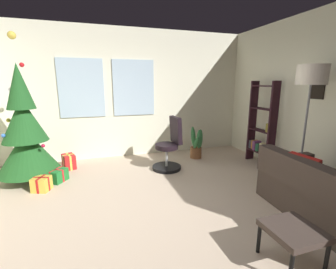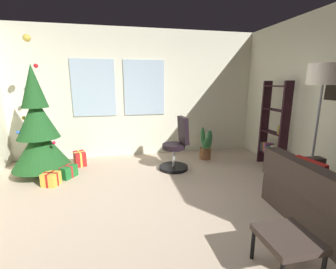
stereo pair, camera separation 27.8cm
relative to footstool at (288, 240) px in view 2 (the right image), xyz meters
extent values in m
cube|color=beige|center=(-0.94, 1.02, -0.36)|extent=(5.43, 5.48, 0.10)
cube|color=silver|center=(-0.94, 3.81, 1.09)|extent=(5.43, 0.10, 2.80)
cube|color=silver|center=(-1.89, 3.75, 1.23)|extent=(0.90, 0.03, 1.20)
cube|color=silver|center=(-0.80, 3.75, 1.23)|extent=(0.90, 0.03, 1.20)
cube|color=black|center=(1.77, 1.43, 1.25)|extent=(0.02, 0.24, 0.33)
cube|color=#3D312B|center=(0.63, 0.26, 0.27)|extent=(0.33, 2.00, 0.37)
cube|color=#3D312B|center=(1.04, 1.16, 0.19)|extent=(0.87, 0.20, 0.20)
cube|color=#AC1A15|center=(0.78, 0.65, 0.26)|extent=(0.22, 0.42, 0.41)
cube|color=#3D312B|center=(0.00, 0.00, 0.02)|extent=(0.46, 0.46, 0.06)
cylinder|color=black|center=(-0.20, 0.20, -0.16)|extent=(0.04, 0.04, 0.30)
cylinder|color=black|center=(0.20, 0.20, -0.16)|extent=(0.04, 0.04, 0.30)
cylinder|color=#4C331E|center=(-2.78, 2.86, -0.23)|extent=(0.12, 0.12, 0.16)
cone|color=#1D5120|center=(-2.78, 2.86, 0.21)|extent=(0.97, 0.97, 0.73)
cone|color=#1D5120|center=(-2.78, 2.86, 0.75)|extent=(0.70, 0.70, 0.73)
cone|color=#1D5120|center=(-2.78, 2.86, 1.29)|extent=(0.43, 0.43, 0.73)
sphere|color=red|center=(-2.71, 2.90, 1.62)|extent=(0.07, 0.07, 0.07)
sphere|color=gold|center=(-3.03, 2.98, 0.73)|extent=(0.07, 0.07, 0.07)
sphere|color=silver|center=(-2.92, 2.95, 1.23)|extent=(0.07, 0.07, 0.07)
sphere|color=blue|center=(-3.04, 2.68, 0.54)|extent=(0.06, 0.06, 0.06)
sphere|color=#1E8C4C|center=(-2.71, 3.08, 0.95)|extent=(0.07, 0.07, 0.07)
sphere|color=#B21433|center=(-2.50, 2.65, 0.34)|extent=(0.06, 0.06, 0.06)
sphere|color=#F2D14C|center=(-2.78, 2.86, 2.05)|extent=(0.12, 0.12, 0.12)
cube|color=red|center=(-2.21, 3.27, -0.17)|extent=(0.29, 0.35, 0.28)
cube|color=#EAD84C|center=(-2.21, 3.27, -0.17)|extent=(0.21, 0.10, 0.29)
cube|color=#EAD84C|center=(-2.21, 3.27, -0.17)|extent=(0.13, 0.30, 0.29)
cube|color=#1E722D|center=(-2.36, 2.68, -0.21)|extent=(0.40, 0.40, 0.21)
cube|color=red|center=(-2.36, 2.68, -0.21)|extent=(0.19, 0.27, 0.22)
cube|color=red|center=(-2.36, 2.68, -0.21)|extent=(0.27, 0.20, 0.22)
cube|color=gold|center=(-2.53, 2.36, -0.20)|extent=(0.30, 0.29, 0.22)
cube|color=#B21919|center=(-2.53, 2.36, -0.20)|extent=(0.11, 0.23, 0.23)
cube|color=#B21919|center=(-2.53, 2.36, -0.20)|extent=(0.24, 0.12, 0.23)
cylinder|color=black|center=(-0.38, 2.65, -0.28)|extent=(0.56, 0.56, 0.06)
cylinder|color=#B2B2B7|center=(-0.38, 2.65, -0.05)|extent=(0.05, 0.05, 0.40)
cylinder|color=black|center=(-0.38, 2.65, 0.15)|extent=(0.44, 0.44, 0.09)
cube|color=black|center=(-0.19, 2.67, 0.45)|extent=(0.14, 0.40, 0.52)
cube|color=black|center=(1.56, 2.09, 0.53)|extent=(0.18, 0.04, 1.69)
cube|color=black|center=(1.56, 2.69, 0.53)|extent=(0.18, 0.04, 1.69)
cube|color=black|center=(1.56, 2.39, -0.06)|extent=(0.18, 0.56, 0.02)
cube|color=black|center=(1.56, 2.39, 0.38)|extent=(0.18, 0.56, 0.02)
cube|color=black|center=(1.56, 2.39, 0.83)|extent=(0.18, 0.56, 0.02)
cube|color=black|center=(1.56, 2.39, 1.28)|extent=(0.18, 0.56, 0.02)
cube|color=maroon|center=(1.57, 2.18, 0.03)|extent=(0.16, 0.06, 0.15)
cube|color=navy|center=(1.58, 2.25, 0.03)|extent=(0.15, 0.06, 0.15)
cube|color=beige|center=(1.59, 2.33, 0.04)|extent=(0.13, 0.08, 0.18)
cube|color=#266141|center=(1.57, 2.41, 0.03)|extent=(0.16, 0.06, 0.15)
cube|color=#763B71|center=(1.57, 2.50, 0.05)|extent=(0.17, 0.08, 0.19)
cube|color=#AD6A25|center=(1.58, 2.58, 0.04)|extent=(0.14, 0.07, 0.19)
cube|color=#404554|center=(1.57, 2.65, 0.04)|extent=(0.15, 0.07, 0.18)
cube|color=olive|center=(1.58, 2.18, 0.48)|extent=(0.14, 0.06, 0.17)
cylinder|color=slate|center=(1.32, 1.17, -0.30)|extent=(0.28, 0.28, 0.03)
cylinder|color=slate|center=(1.32, 1.17, 0.52)|extent=(0.03, 0.03, 1.59)
cylinder|color=silver|center=(1.32, 1.17, 1.45)|extent=(0.41, 0.41, 0.28)
cylinder|color=brown|center=(0.45, 3.12, -0.19)|extent=(0.25, 0.25, 0.24)
ellipsoid|color=#306F3B|center=(0.53, 3.07, 0.14)|extent=(0.17, 0.19, 0.42)
ellipsoid|color=#306F3B|center=(0.48, 3.04, 0.14)|extent=(0.19, 0.25, 0.43)
ellipsoid|color=#306F3B|center=(0.42, 3.22, 0.16)|extent=(0.13, 0.19, 0.46)
ellipsoid|color=#306F3B|center=(0.39, 2.98, 0.07)|extent=(0.18, 0.21, 0.31)
camera|label=1|loc=(-1.66, -1.43, 1.34)|focal=24.69mm
camera|label=2|loc=(-1.39, -1.50, 1.34)|focal=24.69mm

